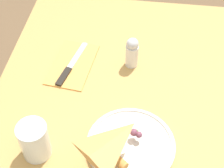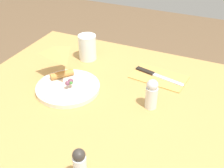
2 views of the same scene
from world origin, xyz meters
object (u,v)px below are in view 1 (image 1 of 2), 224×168
(plate_pizza, at_px, (131,144))
(butter_knife, at_px, (71,65))
(napkin_folded, at_px, (73,64))
(dining_table, at_px, (140,125))
(salt_shaker, at_px, (132,52))
(milk_glass, at_px, (35,141))

(plate_pizza, height_order, butter_knife, plate_pizza)
(napkin_folded, distance_m, butter_knife, 0.01)
(dining_table, distance_m, salt_shaker, 0.22)
(dining_table, bearing_deg, plate_pizza, 172.73)
(plate_pizza, bearing_deg, dining_table, -7.27)
(salt_shaker, bearing_deg, dining_table, -163.65)
(milk_glass, distance_m, salt_shaker, 0.40)
(butter_knife, bearing_deg, dining_table, -103.27)
(dining_table, distance_m, plate_pizza, 0.19)
(napkin_folded, height_order, butter_knife, butter_knife)
(dining_table, bearing_deg, milk_glass, 127.52)
(milk_glass, bearing_deg, salt_shaker, -30.99)
(salt_shaker, bearing_deg, plate_pizza, -175.13)
(dining_table, bearing_deg, napkin_folded, 61.11)
(plate_pizza, distance_m, salt_shaker, 0.30)
(plate_pizza, distance_m, milk_glass, 0.24)
(dining_table, height_order, napkin_folded, napkin_folded)
(dining_table, xyz_separation_m, napkin_folded, (0.12, 0.23, 0.11))
(dining_table, distance_m, milk_glass, 0.35)
(dining_table, xyz_separation_m, milk_glass, (-0.19, 0.25, 0.16))
(plate_pizza, bearing_deg, napkin_folded, 37.34)
(napkin_folded, bearing_deg, plate_pizza, -142.66)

